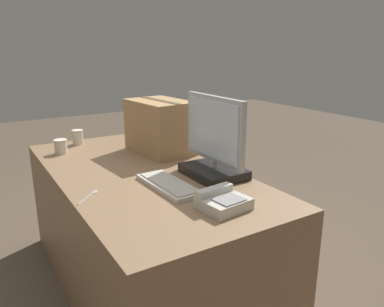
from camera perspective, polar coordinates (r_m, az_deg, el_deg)
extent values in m
plane|color=brown|center=(2.46, -7.13, -19.03)|extent=(12.00, 12.00, 0.00)
cube|color=#8C6B4C|center=(2.27, -7.46, -11.40)|extent=(1.80, 0.90, 0.74)
cube|color=black|center=(2.02, 3.31, -2.75)|extent=(0.33, 0.26, 0.05)
cylinder|color=#B2B2B2|center=(2.00, 3.33, -1.57)|extent=(0.04, 0.04, 0.04)
cube|color=#B2B2B2|center=(1.95, 3.42, 3.76)|extent=(0.48, 0.03, 0.34)
cube|color=silver|center=(1.95, 3.01, 3.70)|extent=(0.44, 0.01, 0.30)
cube|color=beige|center=(1.86, -3.59, -4.84)|extent=(0.42, 0.17, 0.02)
cube|color=#B7B2A8|center=(1.86, -3.60, -4.44)|extent=(0.38, 0.14, 0.01)
cube|color=beige|center=(1.63, 4.85, -7.57)|extent=(0.20, 0.21, 0.05)
cube|color=beige|center=(1.65, 3.45, -5.66)|extent=(0.07, 0.19, 0.03)
cube|color=gray|center=(1.59, 5.65, -7.00)|extent=(0.11, 0.13, 0.01)
cylinder|color=beige|center=(2.77, -16.99, 2.31)|extent=(0.07, 0.07, 0.10)
cylinder|color=beige|center=(2.76, -17.08, 3.35)|extent=(0.08, 0.08, 0.01)
cylinder|color=beige|center=(2.57, -19.35, 0.92)|extent=(0.08, 0.08, 0.09)
cylinder|color=beige|center=(2.56, -19.45, 1.93)|extent=(0.08, 0.08, 0.01)
cube|color=#B2B2B7|center=(1.79, -15.85, -6.61)|extent=(0.10, 0.10, 0.00)
ellipsoid|color=#B2B2B7|center=(1.86, -14.62, -5.67)|extent=(0.05, 0.05, 0.00)
cube|color=tan|center=(2.45, -4.86, 4.11)|extent=(0.46, 0.34, 0.34)
cube|color=brown|center=(2.42, -4.96, 8.09)|extent=(0.43, 0.08, 0.00)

